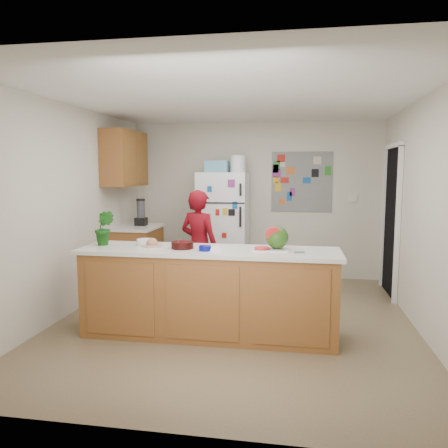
% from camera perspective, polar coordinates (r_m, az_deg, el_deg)
% --- Properties ---
extents(floor, '(4.00, 4.50, 0.02)m').
position_cam_1_polar(floor, '(5.18, 1.39, -12.56)').
color(floor, brown).
rests_on(floor, ground).
extents(wall_back, '(4.00, 0.02, 2.50)m').
position_cam_1_polar(wall_back, '(7.14, 4.01, 3.13)').
color(wall_back, beige).
rests_on(wall_back, ground).
extents(wall_left, '(0.02, 4.50, 2.50)m').
position_cam_1_polar(wall_left, '(5.56, -19.56, 1.71)').
color(wall_left, beige).
rests_on(wall_left, ground).
extents(wall_right, '(0.02, 4.50, 2.50)m').
position_cam_1_polar(wall_right, '(5.03, 24.73, 0.98)').
color(wall_right, beige).
rests_on(wall_right, ground).
extents(ceiling, '(4.00, 4.50, 0.02)m').
position_cam_1_polar(ceiling, '(4.95, 1.48, 16.15)').
color(ceiling, white).
rests_on(ceiling, wall_back).
extents(doorway, '(0.03, 0.85, 2.04)m').
position_cam_1_polar(doorway, '(6.45, 21.08, 0.25)').
color(doorway, black).
rests_on(doorway, ground).
extents(peninsula_base, '(2.60, 0.62, 0.88)m').
position_cam_1_polar(peninsula_base, '(4.60, -1.99, -9.16)').
color(peninsula_base, brown).
rests_on(peninsula_base, floor).
extents(peninsula_top, '(2.68, 0.70, 0.04)m').
position_cam_1_polar(peninsula_top, '(4.50, -2.02, -3.52)').
color(peninsula_top, silver).
rests_on(peninsula_top, peninsula_base).
extents(side_counter_base, '(0.60, 0.80, 0.86)m').
position_cam_1_polar(side_counter_base, '(6.75, -11.30, -4.22)').
color(side_counter_base, brown).
rests_on(side_counter_base, floor).
extents(side_counter_top, '(0.64, 0.84, 0.04)m').
position_cam_1_polar(side_counter_top, '(6.68, -11.39, -0.43)').
color(side_counter_top, silver).
rests_on(side_counter_top, side_counter_base).
extents(upper_cabinets, '(0.35, 1.00, 0.80)m').
position_cam_1_polar(upper_cabinets, '(6.63, -12.82, 8.32)').
color(upper_cabinets, brown).
rests_on(upper_cabinets, wall_left).
extents(refrigerator, '(0.75, 0.70, 1.70)m').
position_cam_1_polar(refrigerator, '(6.86, -0.07, -0.35)').
color(refrigerator, silver).
rests_on(refrigerator, floor).
extents(fridge_top_bin, '(0.35, 0.28, 0.18)m').
position_cam_1_polar(fridge_top_bin, '(6.83, -0.90, 7.51)').
color(fridge_top_bin, '#5999B2').
rests_on(fridge_top_bin, refrigerator).
extents(photo_collage, '(0.95, 0.01, 0.95)m').
position_cam_1_polar(photo_collage, '(7.07, 10.10, 5.44)').
color(photo_collage, slate).
rests_on(photo_collage, wall_back).
extents(person, '(0.63, 0.52, 1.48)m').
position_cam_1_polar(person, '(5.71, -3.26, -2.95)').
color(person, '#660810').
rests_on(person, floor).
extents(blender_appliance, '(0.12, 0.12, 0.38)m').
position_cam_1_polar(blender_appliance, '(6.71, -10.80, 1.42)').
color(blender_appliance, black).
rests_on(blender_appliance, side_counter_top).
extents(cutting_board, '(0.36, 0.27, 0.01)m').
position_cam_1_polar(cutting_board, '(4.46, 6.14, -3.31)').
color(cutting_board, silver).
rests_on(cutting_board, peninsula_top).
extents(watermelon, '(0.23, 0.23, 0.23)m').
position_cam_1_polar(watermelon, '(4.46, 6.95, -1.75)').
color(watermelon, '#205816').
rests_on(watermelon, cutting_board).
extents(watermelon_slice, '(0.15, 0.15, 0.02)m').
position_cam_1_polar(watermelon_slice, '(4.41, 4.96, -3.18)').
color(watermelon_slice, red).
rests_on(watermelon_slice, cutting_board).
extents(cherry_bowl, '(0.25, 0.25, 0.07)m').
position_cam_1_polar(cherry_bowl, '(4.54, -5.46, -2.76)').
color(cherry_bowl, black).
rests_on(cherry_bowl, peninsula_top).
extents(white_bowl, '(0.23, 0.23, 0.06)m').
position_cam_1_polar(white_bowl, '(4.83, -10.20, -2.31)').
color(white_bowl, white).
rests_on(white_bowl, peninsula_top).
extents(cobalt_bowl, '(0.15, 0.15, 0.05)m').
position_cam_1_polar(cobalt_bowl, '(4.39, -2.50, -3.18)').
color(cobalt_bowl, '#040A6B').
rests_on(cobalt_bowl, peninsula_top).
extents(plate, '(0.26, 0.26, 0.02)m').
position_cam_1_polar(plate, '(4.71, -9.35, -2.80)').
color(plate, beige).
rests_on(plate, peninsula_top).
extents(paper_towel, '(0.23, 0.22, 0.02)m').
position_cam_1_polar(paper_towel, '(4.45, -1.75, -3.25)').
color(paper_towel, white).
rests_on(paper_towel, peninsula_top).
extents(keys, '(0.10, 0.07, 0.01)m').
position_cam_1_polar(keys, '(4.33, 9.83, -3.67)').
color(keys, gray).
rests_on(keys, peninsula_top).
extents(potted_plant, '(0.23, 0.20, 0.38)m').
position_cam_1_polar(potted_plant, '(4.88, -15.36, -0.48)').
color(potted_plant, '#124218').
rests_on(potted_plant, peninsula_top).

